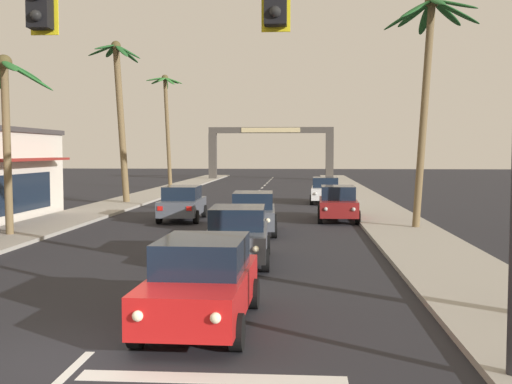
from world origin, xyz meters
TOP-DOWN VIEW (x-y plane):
  - ground_plane at (0.00, 0.00)m, footprint 220.00×220.00m
  - sidewalk_right at (7.80, 20.00)m, footprint 3.20×110.00m
  - sidewalk_left at (-7.80, 20.00)m, footprint 3.20×110.00m
  - lane_markings at (0.46, 20.20)m, footprint 4.28×89.30m
  - traffic_signal_mast at (3.27, -0.49)m, footprint 10.62×0.41m
  - sedan_lead_at_stop_bar at (1.61, 2.16)m, footprint 2.02×4.48m
  - sedan_third_in_queue at (1.62, 8.97)m, footprint 2.09×4.50m
  - sedan_fifth_in_queue at (1.57, 15.77)m, footprint 2.11×4.51m
  - sedan_oncoming_far at (-2.20, 20.14)m, footprint 2.02×4.48m
  - sedan_parked_nearest_kerb at (5.13, 30.78)m, footprint 2.07×4.50m
  - sedan_parked_mid_kerb at (5.32, 20.63)m, footprint 2.03×4.48m
  - palm_left_second at (-7.84, 13.76)m, footprint 3.86×3.76m
  - palm_left_third at (-7.95, 29.34)m, footprint 3.41×3.26m
  - palm_left_farthest at (-8.32, 44.98)m, footprint 3.26×3.17m
  - palm_right_second at (8.83, 17.22)m, footprint 4.11×4.25m
  - town_gateway_arch at (0.00, 64.26)m, footprint 14.82×0.90m

SIDE VIEW (x-z plane):
  - ground_plane at x=0.00m, z-range 0.00..0.00m
  - lane_markings at x=0.46m, z-range 0.00..0.01m
  - sidewalk_right at x=7.80m, z-range 0.00..0.14m
  - sidewalk_left at x=-7.80m, z-range 0.00..0.14m
  - sedan_lead_at_stop_bar at x=1.61m, z-range 0.01..1.69m
  - sedan_third_in_queue at x=1.62m, z-range 0.01..1.69m
  - sedan_fifth_in_queue at x=1.57m, z-range 0.01..1.69m
  - sedan_oncoming_far at x=-2.20m, z-range 0.01..1.69m
  - sedan_parked_nearest_kerb at x=5.13m, z-range 0.01..1.69m
  - sedan_parked_mid_kerb at x=5.32m, z-range 0.01..1.69m
  - town_gateway_arch at x=0.00m, z-range 0.96..7.19m
  - traffic_signal_mast at x=3.27m, z-range 1.53..8.39m
  - palm_left_second at x=-7.84m, z-range 1.73..8.78m
  - palm_left_third at x=-7.95m, z-range 1.40..11.71m
  - palm_left_farthest at x=-8.32m, z-range 1.94..12.05m
  - palm_right_second at x=8.83m, z-range 2.40..12.30m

